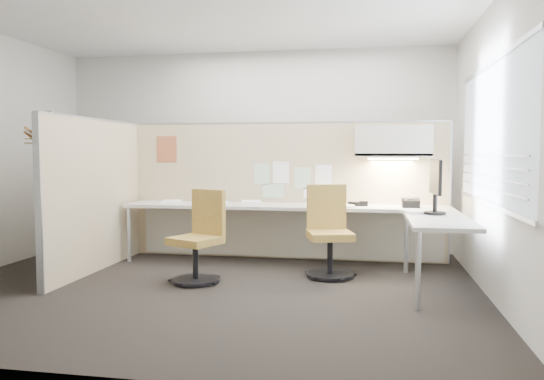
% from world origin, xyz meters
% --- Properties ---
extents(floor, '(5.50, 4.50, 0.01)m').
position_xyz_m(floor, '(0.00, 0.00, -0.01)').
color(floor, black).
rests_on(floor, ground).
extents(ceiling, '(5.50, 4.50, 0.01)m').
position_xyz_m(ceiling, '(0.00, 0.00, 2.80)').
color(ceiling, white).
rests_on(ceiling, wall_back).
extents(wall_back, '(5.50, 0.02, 2.80)m').
position_xyz_m(wall_back, '(0.00, 2.25, 1.40)').
color(wall_back, beige).
rests_on(wall_back, ground).
extents(wall_front, '(5.50, 0.02, 2.80)m').
position_xyz_m(wall_front, '(0.00, -2.25, 1.40)').
color(wall_front, beige).
rests_on(wall_front, ground).
extents(wall_right, '(0.02, 4.50, 2.80)m').
position_xyz_m(wall_right, '(2.75, 0.00, 1.40)').
color(wall_right, beige).
rests_on(wall_right, ground).
extents(window_pane, '(0.01, 2.80, 1.30)m').
position_xyz_m(window_pane, '(2.73, 0.00, 1.55)').
color(window_pane, '#98A2B1').
rests_on(window_pane, wall_right).
extents(partition_back, '(4.10, 0.06, 1.75)m').
position_xyz_m(partition_back, '(0.55, 1.60, 0.88)').
color(partition_back, '#CDB98E').
rests_on(partition_back, floor).
extents(partition_left, '(0.06, 2.20, 1.75)m').
position_xyz_m(partition_left, '(-1.50, 0.50, 0.88)').
color(partition_left, '#CDB98E').
rests_on(partition_left, floor).
extents(desk, '(4.00, 2.07, 0.73)m').
position_xyz_m(desk, '(0.93, 1.13, 0.60)').
color(desk, beige).
rests_on(desk, floor).
extents(overhead_bin, '(0.90, 0.36, 0.38)m').
position_xyz_m(overhead_bin, '(1.90, 1.39, 1.51)').
color(overhead_bin, beige).
rests_on(overhead_bin, partition_back).
extents(task_light_strip, '(0.60, 0.06, 0.02)m').
position_xyz_m(task_light_strip, '(1.90, 1.39, 1.30)').
color(task_light_strip, '#FFEABF').
rests_on(task_light_strip, overhead_bin).
extents(pinned_papers, '(1.01, 0.00, 0.47)m').
position_xyz_m(pinned_papers, '(0.63, 1.57, 1.03)').
color(pinned_papers, '#8CBF8C').
rests_on(pinned_papers, partition_back).
extents(poster, '(0.28, 0.00, 0.35)m').
position_xyz_m(poster, '(-1.05, 1.57, 1.42)').
color(poster, '#F05A1E').
rests_on(poster, partition_back).
extents(chair_left, '(0.59, 0.61, 0.96)m').
position_xyz_m(chair_left, '(-0.14, 0.18, 0.45)').
color(chair_left, black).
rests_on(chair_left, floor).
extents(chair_right, '(0.57, 0.59, 1.00)m').
position_xyz_m(chair_right, '(1.19, 0.69, 0.47)').
color(chair_right, black).
rests_on(chair_right, floor).
extents(monitor, '(0.22, 0.54, 0.57)m').
position_xyz_m(monitor, '(2.30, 0.54, 1.06)').
color(monitor, black).
rests_on(monitor, desk).
extents(phone, '(0.21, 0.20, 0.12)m').
position_xyz_m(phone, '(2.10, 1.24, 0.78)').
color(phone, black).
rests_on(phone, desk).
extents(stapler, '(0.14, 0.06, 0.05)m').
position_xyz_m(stapler, '(1.44, 1.29, 0.76)').
color(stapler, black).
rests_on(stapler, desk).
extents(tape_dispenser, '(0.11, 0.08, 0.06)m').
position_xyz_m(tape_dispenser, '(1.56, 1.30, 0.76)').
color(tape_dispenser, black).
rests_on(tape_dispenser, desk).
extents(coat_hook, '(0.18, 0.49, 1.45)m').
position_xyz_m(coat_hook, '(-1.58, -0.43, 1.41)').
color(coat_hook, silver).
rests_on(coat_hook, partition_left).
extents(paper_stack_0, '(0.28, 0.34, 0.03)m').
position_xyz_m(paper_stack_0, '(-0.89, 1.29, 0.74)').
color(paper_stack_0, white).
rests_on(paper_stack_0, desk).
extents(paper_stack_1, '(0.29, 0.35, 0.02)m').
position_xyz_m(paper_stack_1, '(-0.32, 1.35, 0.74)').
color(paper_stack_1, white).
rests_on(paper_stack_1, desk).
extents(paper_stack_2, '(0.28, 0.34, 0.04)m').
position_xyz_m(paper_stack_2, '(0.18, 1.26, 0.75)').
color(paper_stack_2, white).
rests_on(paper_stack_2, desk).
extents(paper_stack_3, '(0.24, 0.31, 0.01)m').
position_xyz_m(paper_stack_3, '(0.96, 1.27, 0.74)').
color(paper_stack_3, white).
rests_on(paper_stack_3, desk).
extents(paper_stack_4, '(0.25, 0.32, 0.02)m').
position_xyz_m(paper_stack_4, '(1.34, 1.20, 0.74)').
color(paper_stack_4, white).
rests_on(paper_stack_4, desk).
extents(paper_stack_5, '(0.32, 0.36, 0.02)m').
position_xyz_m(paper_stack_5, '(2.11, 0.68, 0.74)').
color(paper_stack_5, white).
rests_on(paper_stack_5, desk).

